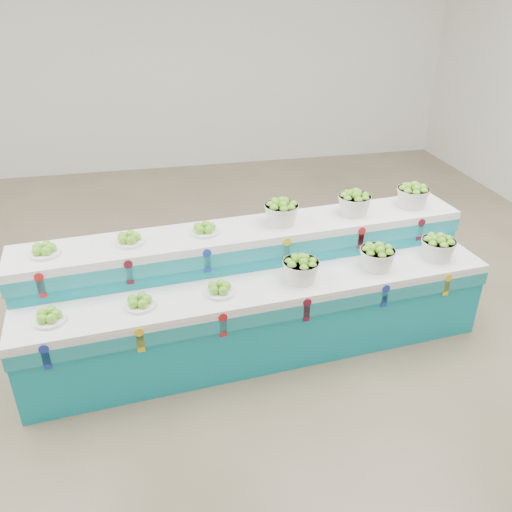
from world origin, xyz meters
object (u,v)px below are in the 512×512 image
display_stand (256,292)px  plate_upper_mid (129,238)px  basket_lower_left (301,269)px  basket_upper_right (413,195)px

display_stand → plate_upper_mid: size_ratio=16.51×
basket_lower_left → display_stand: bearing=146.3°
display_stand → plate_upper_mid: plate_upper_mid is taller
display_stand → plate_upper_mid: (-1.02, 0.16, 0.56)m
plate_upper_mid → basket_lower_left: bearing=-15.6°
plate_upper_mid → basket_upper_right: basket_upper_right is taller
plate_upper_mid → basket_upper_right: bearing=4.9°
display_stand → basket_upper_right: (1.58, 0.38, 0.62)m
basket_lower_left → plate_upper_mid: bearing=164.4°
basket_lower_left → plate_upper_mid: plate_upper_mid is taller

